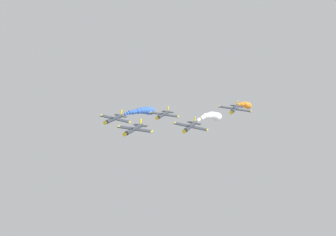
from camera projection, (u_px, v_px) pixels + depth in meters
name	position (u px, v px, depth m)	size (l,w,h in m)	color
airplane_lead	(134.00, 129.00, 92.46)	(9.57, 10.35, 2.35)	#333842
airplane_left_inner	(190.00, 126.00, 97.33)	(9.53, 10.35, 2.64)	#333842
smoke_trail_left_inner	(213.00, 116.00, 122.02)	(3.19, 27.51, 6.07)	white
airplane_right_inner	(114.00, 119.00, 103.98)	(9.51, 10.35, 2.71)	#333842
smoke_trail_right_inner	(145.00, 111.00, 122.36)	(3.44, 19.21, 4.20)	blue
airplane_left_outer	(163.00, 114.00, 112.14)	(9.56, 10.35, 2.39)	#333842
airplane_right_outer	(234.00, 109.00, 103.99)	(9.55, 10.35, 2.49)	#333842
smoke_trail_right_outer	(245.00, 105.00, 118.97)	(3.19, 13.77, 4.01)	orange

